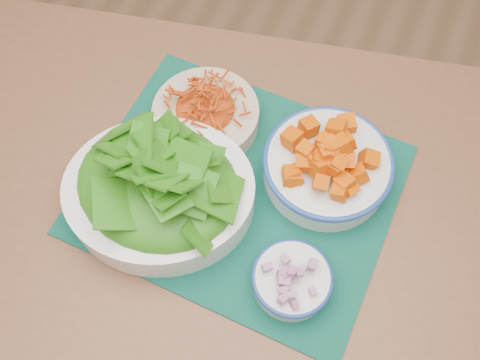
# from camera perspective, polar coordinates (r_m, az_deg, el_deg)

# --- Properties ---
(table) EXTENTS (1.36, 1.05, 0.75)m
(table) POSITION_cam_1_polar(r_m,az_deg,el_deg) (0.95, -1.50, -7.23)
(table) COLOR brown
(table) RESTS_ON ground
(placemat) EXTENTS (0.50, 0.41, 0.00)m
(placemat) POSITION_cam_1_polar(r_m,az_deg,el_deg) (0.88, 0.00, -0.95)
(placemat) COLOR #043128
(placemat) RESTS_ON table
(carrot_bowl) EXTENTS (0.20, 0.20, 0.07)m
(carrot_bowl) POSITION_cam_1_polar(r_m,az_deg,el_deg) (0.92, -3.70, 7.27)
(carrot_bowl) COLOR beige
(carrot_bowl) RESTS_ON placemat
(squash_bowl) EXTENTS (0.27, 0.27, 0.10)m
(squash_bowl) POSITION_cam_1_polar(r_m,az_deg,el_deg) (0.86, 9.43, 1.98)
(squash_bowl) COLOR white
(squash_bowl) RESTS_ON placemat
(lettuce_bowl) EXTENTS (0.37, 0.34, 0.13)m
(lettuce_bowl) POSITION_cam_1_polar(r_m,az_deg,el_deg) (0.82, -8.74, -0.62)
(lettuce_bowl) COLOR white
(lettuce_bowl) RESTS_ON placemat
(onion_bowl) EXTENTS (0.15, 0.15, 0.06)m
(onion_bowl) POSITION_cam_1_polar(r_m,az_deg,el_deg) (0.79, 5.59, -10.42)
(onion_bowl) COLOR silver
(onion_bowl) RESTS_ON placemat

